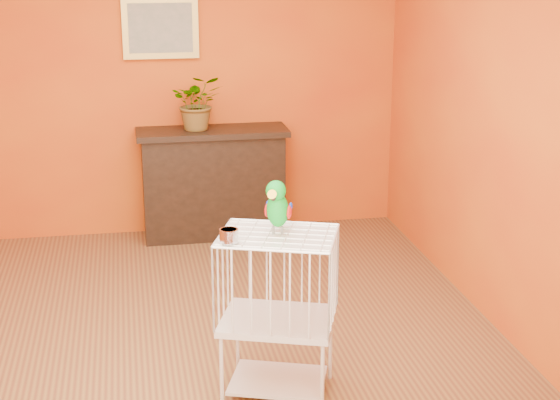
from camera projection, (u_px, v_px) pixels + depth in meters
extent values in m
plane|color=brown|center=(188.00, 342.00, 5.40)|extent=(4.50, 4.50, 0.00)
plane|color=#CB5D13|center=(162.00, 82.00, 7.15)|extent=(4.00, 0.00, 4.00)
plane|color=#CB5D13|center=(229.00, 285.00, 2.91)|extent=(4.00, 0.00, 4.00)
plane|color=#CB5D13|center=(501.00, 128.00, 5.37)|extent=(0.00, 4.50, 4.50)
cube|color=black|center=(213.00, 186.00, 7.26)|extent=(1.18, 0.39, 0.88)
cube|color=black|center=(212.00, 132.00, 7.13)|extent=(1.25, 0.45, 0.05)
cube|color=black|center=(216.00, 192.00, 7.09)|extent=(0.82, 0.02, 0.44)
cube|color=#531D17|center=(185.00, 200.00, 7.20)|extent=(0.05, 0.18, 0.27)
cube|color=#2B5028|center=(195.00, 200.00, 7.21)|extent=(0.05, 0.18, 0.27)
cube|color=#531D17|center=(205.00, 199.00, 7.23)|extent=(0.05, 0.18, 0.27)
cube|color=#2B5028|center=(217.00, 198.00, 7.25)|extent=(0.05, 0.18, 0.27)
cube|color=#531D17|center=(228.00, 198.00, 7.26)|extent=(0.05, 0.18, 0.27)
imported|color=#26722D|center=(198.00, 109.00, 7.01)|extent=(0.43, 0.48, 0.36)
cube|color=gold|center=(160.00, 28.00, 6.99)|extent=(0.62, 0.03, 0.50)
cube|color=gray|center=(160.00, 28.00, 6.98)|extent=(0.52, 0.01, 0.40)
cube|color=beige|center=(278.00, 380.00, 4.78)|extent=(0.62, 0.54, 0.02)
cube|color=beige|center=(278.00, 321.00, 4.68)|extent=(0.72, 0.64, 0.04)
cube|color=beige|center=(278.00, 236.00, 4.54)|extent=(0.72, 0.64, 0.01)
cylinder|color=beige|center=(221.00, 373.00, 4.59)|extent=(0.02, 0.02, 0.42)
cylinder|color=beige|center=(322.00, 380.00, 4.50)|extent=(0.02, 0.02, 0.42)
cylinder|color=beige|center=(238.00, 338.00, 4.98)|extent=(0.02, 0.02, 0.42)
cylinder|color=beige|center=(331.00, 345.00, 4.90)|extent=(0.02, 0.02, 0.42)
cylinder|color=silver|center=(229.00, 236.00, 4.40)|extent=(0.10, 0.10, 0.07)
cylinder|color=#59544C|center=(273.00, 230.00, 4.55)|extent=(0.01, 0.01, 0.04)
cylinder|color=#59544C|center=(282.00, 231.00, 4.54)|extent=(0.01, 0.01, 0.04)
ellipsoid|color=#059624|center=(278.00, 210.00, 4.51)|extent=(0.18, 0.20, 0.22)
ellipsoid|color=#059624|center=(276.00, 191.00, 4.45)|extent=(0.14, 0.15, 0.11)
cone|color=orange|center=(273.00, 195.00, 4.41)|extent=(0.08, 0.09, 0.07)
cone|color=black|center=(274.00, 198.00, 4.42)|extent=(0.04, 0.04, 0.03)
sphere|color=black|center=(268.00, 189.00, 4.44)|extent=(0.02, 0.02, 0.02)
sphere|color=black|center=(282.00, 190.00, 4.42)|extent=(0.02, 0.02, 0.02)
ellipsoid|color=#A50C0C|center=(267.00, 210.00, 4.54)|extent=(0.05, 0.07, 0.08)
ellipsoid|color=navy|center=(289.00, 212.00, 4.51)|extent=(0.05, 0.07, 0.08)
cone|color=#059624|center=(281.00, 219.00, 4.60)|extent=(0.13, 0.17, 0.12)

